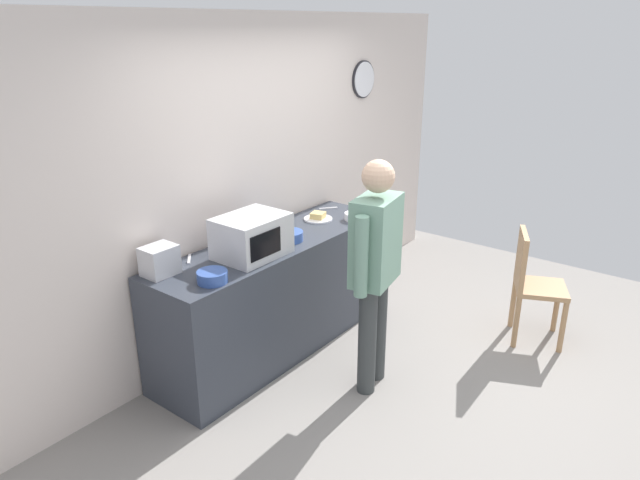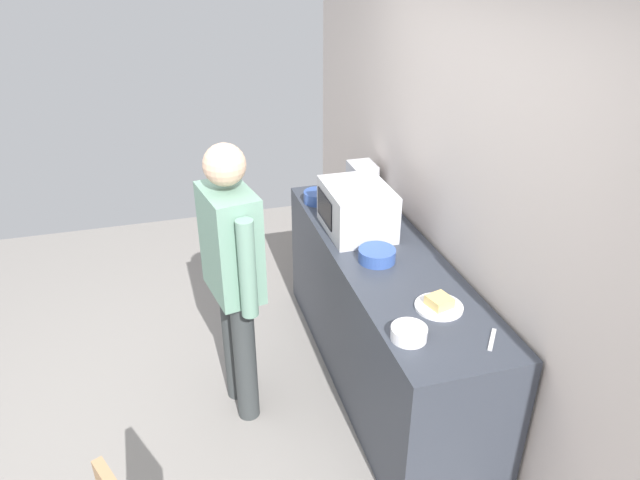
% 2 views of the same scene
% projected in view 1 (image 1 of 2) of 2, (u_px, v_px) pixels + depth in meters
% --- Properties ---
extents(ground_plane, '(6.00, 6.00, 0.00)m').
position_uv_depth(ground_plane, '(422.00, 386.00, 4.28)').
color(ground_plane, gray).
extents(back_wall, '(5.40, 0.13, 2.60)m').
position_uv_depth(back_wall, '(257.00, 180.00, 4.74)').
color(back_wall, silver).
rests_on(back_wall, ground_plane).
extents(kitchen_counter, '(2.23, 0.62, 0.93)m').
position_uv_depth(kitchen_counter, '(277.00, 295.00, 4.65)').
color(kitchen_counter, '#333842').
rests_on(kitchen_counter, ground_plane).
extents(microwave, '(0.50, 0.39, 0.30)m').
position_uv_depth(microwave, '(252.00, 236.00, 4.15)').
color(microwave, silver).
rests_on(microwave, kitchen_counter).
extents(sandwich_plate, '(0.24, 0.24, 0.07)m').
position_uv_depth(sandwich_plate, '(318.00, 217.00, 4.96)').
color(sandwich_plate, white).
rests_on(sandwich_plate, kitchen_counter).
extents(salad_bowl, '(0.17, 0.17, 0.06)m').
position_uv_depth(salad_bowl, '(354.00, 216.00, 4.95)').
color(salad_bowl, white).
rests_on(salad_bowl, kitchen_counter).
extents(cereal_bowl, '(0.20, 0.20, 0.08)m').
position_uv_depth(cereal_bowl, '(212.00, 277.00, 3.76)').
color(cereal_bowl, '#33519E').
rests_on(cereal_bowl, kitchen_counter).
extents(mixing_bowl, '(0.22, 0.22, 0.07)m').
position_uv_depth(mixing_bowl, '(289.00, 236.00, 4.48)').
color(mixing_bowl, '#33519E').
rests_on(mixing_bowl, kitchen_counter).
extents(toaster, '(0.22, 0.18, 0.20)m').
position_uv_depth(toaster, '(160.00, 260.00, 3.86)').
color(toaster, silver).
rests_on(toaster, kitchen_counter).
extents(fork_utensil, '(0.15, 0.12, 0.01)m').
position_uv_depth(fork_utensil, '(328.00, 208.00, 5.26)').
color(fork_utensil, silver).
rests_on(fork_utensil, kitchen_counter).
extents(spoon_utensil, '(0.13, 0.14, 0.01)m').
position_uv_depth(spoon_utensil, '(189.00, 259.00, 4.14)').
color(spoon_utensil, silver).
rests_on(spoon_utensil, kitchen_counter).
extents(person_standing, '(0.58, 0.31, 1.69)m').
position_uv_depth(person_standing, '(375.00, 261.00, 3.96)').
color(person_standing, '#34393A').
rests_on(person_standing, ground_plane).
extents(wooden_chair, '(0.53, 0.53, 0.94)m').
position_uv_depth(wooden_chair, '(532.00, 281.00, 4.75)').
color(wooden_chair, '#A87F56').
rests_on(wooden_chair, ground_plane).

